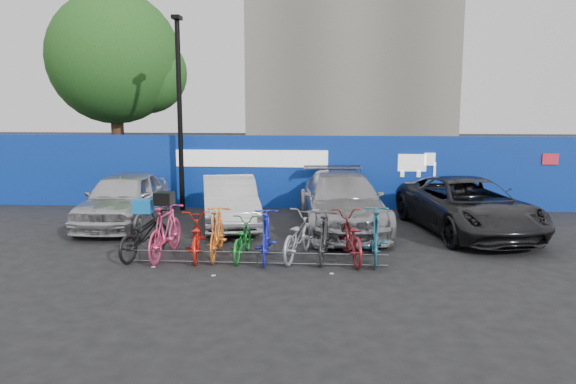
# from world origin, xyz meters

# --- Properties ---
(ground) EXTENTS (100.00, 100.00, 0.00)m
(ground) POSITION_xyz_m (0.00, 0.00, 0.00)
(ground) COLOR black
(ground) RESTS_ON ground
(hoarding) EXTENTS (22.00, 0.18, 2.40)m
(hoarding) POSITION_xyz_m (0.01, 6.00, 1.20)
(hoarding) COLOR #0B3199
(hoarding) RESTS_ON ground
(tree) EXTENTS (5.40, 5.20, 7.80)m
(tree) POSITION_xyz_m (-6.77, 10.06, 5.07)
(tree) COLOR #382314
(tree) RESTS_ON ground
(lamppost) EXTENTS (0.25, 0.50, 6.11)m
(lamppost) POSITION_xyz_m (-3.20, 5.40, 3.27)
(lamppost) COLOR black
(lamppost) RESTS_ON ground
(bike_rack) EXTENTS (5.60, 0.03, 0.30)m
(bike_rack) POSITION_xyz_m (-0.00, -0.60, 0.16)
(bike_rack) COLOR #595B60
(bike_rack) RESTS_ON ground
(car_0) EXTENTS (1.89, 4.52, 1.53)m
(car_0) POSITION_xyz_m (-4.27, 3.09, 0.76)
(car_0) COLOR #BABABF
(car_0) RESTS_ON ground
(car_1) EXTENTS (2.37, 4.39, 1.37)m
(car_1) POSITION_xyz_m (-1.27, 3.26, 0.69)
(car_1) COLOR silver
(car_1) RESTS_ON ground
(car_2) EXTENTS (2.69, 5.49, 1.54)m
(car_2) POSITION_xyz_m (1.90, 3.06, 0.77)
(car_2) COLOR #9F9FA4
(car_2) RESTS_ON ground
(car_3) EXTENTS (3.50, 5.68, 1.47)m
(car_3) POSITION_xyz_m (5.24, 2.81, 0.73)
(car_3) COLOR black
(car_3) RESTS_ON ground
(bike_0) EXTENTS (1.15, 2.04, 1.02)m
(bike_0) POSITION_xyz_m (-2.65, -0.10, 0.51)
(bike_0) COLOR black
(bike_0) RESTS_ON ground
(bike_1) EXTENTS (0.72, 2.06, 1.22)m
(bike_1) POSITION_xyz_m (-2.14, -0.15, 0.61)
(bike_1) COLOR #DB396D
(bike_1) RESTS_ON ground
(bike_2) EXTENTS (0.98, 1.94, 0.97)m
(bike_2) POSITION_xyz_m (-1.46, -0.11, 0.49)
(bike_2) COLOR red
(bike_2) RESTS_ON ground
(bike_3) EXTENTS (0.62, 1.90, 1.13)m
(bike_3) POSITION_xyz_m (-0.99, -0.04, 0.56)
(bike_3) COLOR orange
(bike_3) RESTS_ON ground
(bike_4) EXTENTS (0.69, 1.73, 0.89)m
(bike_4) POSITION_xyz_m (-0.41, -0.07, 0.45)
(bike_4) COLOR #177C29
(bike_4) RESTS_ON ground
(bike_5) EXTENTS (0.63, 1.90, 1.12)m
(bike_5) POSITION_xyz_m (0.14, -0.20, 0.56)
(bike_5) COLOR #1C22BE
(bike_5) RESTS_ON ground
(bike_6) EXTENTS (1.16, 2.09, 1.04)m
(bike_6) POSITION_xyz_m (0.84, 0.02, 0.52)
(bike_6) COLOR #95969B
(bike_6) RESTS_ON ground
(bike_7) EXTENTS (0.68, 1.83, 1.07)m
(bike_7) POSITION_xyz_m (1.44, -0.10, 0.54)
(bike_7) COLOR #252528
(bike_7) RESTS_ON ground
(bike_8) EXTENTS (1.04, 2.14, 1.08)m
(bike_8) POSITION_xyz_m (2.01, -0.08, 0.54)
(bike_8) COLOR maroon
(bike_8) RESTS_ON ground
(bike_9) EXTENTS (0.72, 2.04, 1.20)m
(bike_9) POSITION_xyz_m (2.57, -0.11, 0.60)
(bike_9) COLOR #1D586F
(bike_9) RESTS_ON ground
(cargo_crate) EXTENTS (0.43, 0.34, 0.30)m
(cargo_crate) POSITION_xyz_m (-2.65, -0.10, 1.17)
(cargo_crate) COLOR #0F61AD
(cargo_crate) RESTS_ON bike_0
(cargo_topcase) EXTENTS (0.41, 0.38, 0.28)m
(cargo_topcase) POSITION_xyz_m (-2.14, -0.15, 1.36)
(cargo_topcase) COLOR black
(cargo_topcase) RESTS_ON bike_1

